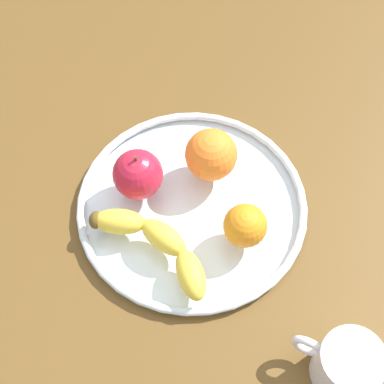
{
  "coord_description": "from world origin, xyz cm",
  "views": [
    {
      "loc": [
        -17.79,
        37.02,
        74.57
      ],
      "look_at": [
        0.0,
        0.0,
        4.8
      ],
      "focal_mm": 52.97,
      "sensor_mm": 36.0,
      "label": 1
    }
  ],
  "objects_px": {
    "fruit_bowl": "(192,205)",
    "ambient_mug": "(346,365)",
    "banana": "(155,243)",
    "orange_back_right": "(212,155)",
    "orange_center": "(245,226)",
    "apple": "(138,174)"
  },
  "relations": [
    {
      "from": "fruit_bowl",
      "to": "ambient_mug",
      "type": "relative_size",
      "value": 3.02
    },
    {
      "from": "banana",
      "to": "orange_back_right",
      "type": "height_order",
      "value": "orange_back_right"
    },
    {
      "from": "orange_back_right",
      "to": "ambient_mug",
      "type": "height_order",
      "value": "orange_back_right"
    },
    {
      "from": "fruit_bowl",
      "to": "orange_center",
      "type": "relative_size",
      "value": 5.54
    },
    {
      "from": "orange_center",
      "to": "orange_back_right",
      "type": "bearing_deg",
      "value": -42.68
    },
    {
      "from": "banana",
      "to": "apple",
      "type": "bearing_deg",
      "value": -36.49
    },
    {
      "from": "orange_center",
      "to": "fruit_bowl",
      "type": "bearing_deg",
      "value": -10.92
    },
    {
      "from": "banana",
      "to": "ambient_mug",
      "type": "height_order",
      "value": "ambient_mug"
    },
    {
      "from": "orange_center",
      "to": "ambient_mug",
      "type": "relative_size",
      "value": 0.54
    },
    {
      "from": "fruit_bowl",
      "to": "orange_back_right",
      "type": "distance_m",
      "value": 0.08
    },
    {
      "from": "banana",
      "to": "apple",
      "type": "height_order",
      "value": "apple"
    },
    {
      "from": "fruit_bowl",
      "to": "orange_back_right",
      "type": "height_order",
      "value": "orange_back_right"
    },
    {
      "from": "orange_back_right",
      "to": "ambient_mug",
      "type": "relative_size",
      "value": 0.69
    },
    {
      "from": "apple",
      "to": "ambient_mug",
      "type": "distance_m",
      "value": 0.38
    },
    {
      "from": "orange_back_right",
      "to": "ambient_mug",
      "type": "distance_m",
      "value": 0.34
    },
    {
      "from": "fruit_bowl",
      "to": "orange_back_right",
      "type": "xyz_separation_m",
      "value": [
        -0.0,
        -0.06,
        0.05
      ]
    },
    {
      "from": "fruit_bowl",
      "to": "orange_back_right",
      "type": "relative_size",
      "value": 4.4
    },
    {
      "from": "fruit_bowl",
      "to": "apple",
      "type": "height_order",
      "value": "apple"
    },
    {
      "from": "orange_center",
      "to": "banana",
      "type": "bearing_deg",
      "value": 35.01
    },
    {
      "from": "fruit_bowl",
      "to": "orange_back_right",
      "type": "bearing_deg",
      "value": -90.62
    },
    {
      "from": "apple",
      "to": "orange_center",
      "type": "relative_size",
      "value": 1.33
    },
    {
      "from": "orange_back_right",
      "to": "apple",
      "type": "bearing_deg",
      "value": 42.7
    }
  ]
}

